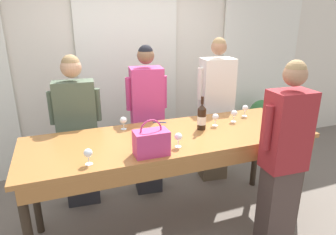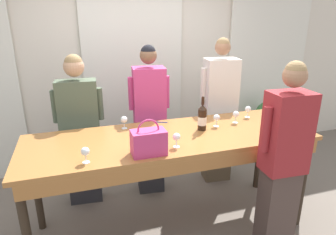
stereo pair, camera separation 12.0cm
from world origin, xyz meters
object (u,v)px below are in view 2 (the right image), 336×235
object	(u,v)px
guest_olive_jacket	(80,130)
guest_pink_top	(150,121)
wine_bottle	(202,118)
potted_plant	(267,124)
tasting_bar	(172,147)
wine_glass_front_mid	(85,152)
handbag	(149,142)
wine_glass_center_left	(124,120)
wine_glass_center_mid	(177,137)
wine_glass_center_right	(248,110)
wine_glass_front_left	(217,118)
wine_glass_front_right	(236,115)
host_pouring	(283,164)
guest_cream_sweater	(219,112)

from	to	relation	value
guest_olive_jacket	guest_pink_top	distance (m)	0.78
wine_bottle	potted_plant	bearing A→B (deg)	35.84
tasting_bar	wine_glass_front_mid	size ratio (longest dim) A/B	21.08
handbag	wine_glass_center_left	xyz separation A→B (m)	(-0.09, 0.63, -0.02)
wine_glass_center_mid	potted_plant	size ratio (longest dim) A/B	0.15
wine_glass_center_right	wine_glass_front_left	bearing A→B (deg)	-161.58
guest_olive_jacket	wine_glass_front_right	bearing A→B (deg)	-21.55
wine_glass_center_mid	host_pouring	size ratio (longest dim) A/B	0.07
guest_olive_jacket	potted_plant	distance (m)	2.88
wine_glass_front_mid	guest_olive_jacket	world-z (taller)	guest_olive_jacket
wine_glass_front_left	guest_cream_sweater	bearing A→B (deg)	60.37
wine_glass_front_right	guest_cream_sweater	world-z (taller)	guest_cream_sweater
potted_plant	wine_glass_center_mid	bearing A→B (deg)	-143.44
host_pouring	guest_cream_sweater	bearing A→B (deg)	85.34
tasting_bar	host_pouring	distance (m)	0.98
wine_glass_center_mid	guest_cream_sweater	xyz separation A→B (m)	(0.92, 1.00, -0.17)
wine_bottle	handbag	distance (m)	0.73
wine_glass_center_mid	guest_olive_jacket	size ratio (longest dim) A/B	0.07
guest_pink_top	potted_plant	xyz separation A→B (m)	(2.01, 0.51, -0.45)
guest_olive_jacket	host_pouring	xyz separation A→B (m)	(1.57, -1.37, 0.02)
wine_glass_front_right	guest_olive_jacket	distance (m)	1.68
wine_glass_center_right	guest_olive_jacket	size ratio (longest dim) A/B	0.07
wine_glass_front_mid	potted_plant	xyz separation A→B (m)	(2.79, 1.57, -0.64)
wine_glass_front_left	wine_glass_front_right	bearing A→B (deg)	8.50
handbag	tasting_bar	bearing A→B (deg)	44.05
wine_glass_front_mid	wine_glass_center_right	distance (m)	1.84
wine_bottle	host_pouring	world-z (taller)	host_pouring
handbag	guest_cream_sweater	distance (m)	1.59
handbag	guest_pink_top	xyz separation A→B (m)	(0.28, 1.06, -0.21)
wine_glass_center_right	wine_glass_front_mid	bearing A→B (deg)	-162.45
wine_glass_front_left	wine_glass_center_right	xyz separation A→B (m)	(0.46, 0.15, 0.00)
wine_glass_center_right	guest_cream_sweater	world-z (taller)	guest_cream_sweater
tasting_bar	wine_glass_front_right	distance (m)	0.79
guest_olive_jacket	potted_plant	xyz separation A→B (m)	(2.80, 0.51, -0.44)
guest_cream_sweater	potted_plant	bearing A→B (deg)	24.67
wine_glass_front_left	wine_glass_front_mid	world-z (taller)	same
wine_glass_front_mid	wine_glass_front_right	world-z (taller)	same
wine_glass_front_mid	wine_glass_center_mid	size ratio (longest dim) A/B	1.00
wine_glass_center_left	potted_plant	xyz separation A→B (m)	(2.38, 0.94, -0.64)
wine_glass_center_left	guest_olive_jacket	bearing A→B (deg)	134.78
wine_glass_front_left	wine_glass_center_mid	xyz separation A→B (m)	(-0.55, -0.35, 0.00)
guest_olive_jacket	guest_cream_sweater	distance (m)	1.68
wine_glass_front_right	host_pouring	bearing A→B (deg)	-88.68
handbag	wine_glass_center_left	distance (m)	0.64
tasting_bar	wine_glass_front_right	bearing A→B (deg)	11.93
wine_glass_front_left	guest_pink_top	size ratio (longest dim) A/B	0.07
wine_glass_front_left	handbag	bearing A→B (deg)	-153.20
wine_glass_front_mid	wine_glass_center_mid	distance (m)	0.75
wine_glass_front_right	wine_glass_center_right	size ratio (longest dim) A/B	1.00
wine_glass_front_mid	wine_bottle	bearing A→B (deg)	18.00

